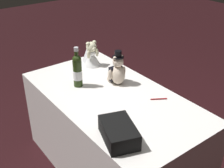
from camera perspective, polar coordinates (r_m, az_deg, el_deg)
name	(u,v)px	position (r m, az deg, el deg)	size (l,w,h in m)	color
ground_plane	(112,166)	(2.71, 0.00, -15.61)	(12.00, 12.00, 0.00)	black
reception_table	(112,133)	(2.47, 0.00, -9.53)	(1.53, 0.83, 0.73)	white
teddy_bear_groom	(117,71)	(2.38, 1.02, 2.49)	(0.16, 0.17, 0.29)	beige
teddy_bear_bride	(91,55)	(2.72, -4.17, 5.72)	(0.20, 0.17, 0.24)	white
champagne_bottle	(77,70)	(2.34, -6.74, 2.68)	(0.07, 0.07, 0.33)	#263914
signing_pen	(158,99)	(2.23, 8.96, -2.89)	(0.08, 0.12, 0.01)	maroon
gift_case_black	(119,132)	(1.80, 1.32, -9.38)	(0.33, 0.27, 0.11)	black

